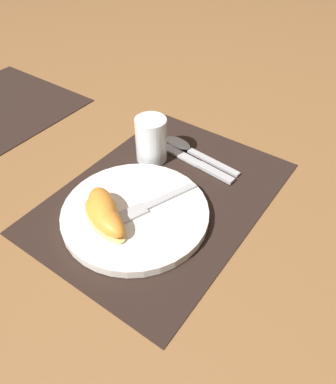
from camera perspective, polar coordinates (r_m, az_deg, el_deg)
ground_plane at (r=0.71m, az=-0.75°, el=-0.71°), size 3.00×3.00×0.00m
placemat at (r=0.71m, az=-0.75°, el=-0.59°), size 0.48×0.35×0.00m
plate at (r=0.67m, az=-5.01°, el=-3.26°), size 0.26×0.26×0.02m
juice_glass at (r=0.77m, az=-2.57°, el=7.62°), size 0.06×0.06×0.09m
knife at (r=0.78m, az=3.91°, el=4.68°), size 0.04×0.21×0.01m
spoon at (r=0.82m, az=2.88°, el=6.74°), size 0.04×0.19×0.01m
fork at (r=0.66m, az=-2.98°, el=-2.09°), size 0.17×0.08×0.00m
citrus_wedge_0 at (r=0.64m, az=-9.89°, el=-2.57°), size 0.10×0.11×0.04m
citrus_wedge_1 at (r=0.63m, az=-9.64°, el=-3.94°), size 0.08×0.12×0.04m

